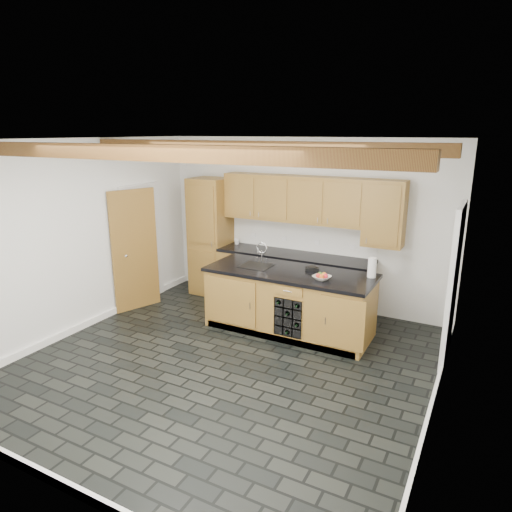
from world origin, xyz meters
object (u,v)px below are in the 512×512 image
Objects in this scene: kitchen_scale at (312,269)px; paper_towel at (372,268)px; fruit_bowl at (322,278)px; island at (289,301)px.

paper_towel is at bearing -17.14° from kitchen_scale.
kitchen_scale is at bearing 128.56° from fruit_bowl.
paper_towel reaches higher than island.
paper_towel is at bearing 14.18° from island.
island is 1.30m from paper_towel.
kitchen_scale reaches higher than fruit_bowl.
paper_towel reaches higher than kitchen_scale.
paper_towel is at bearing 37.21° from fruit_bowl.
island is at bearing 164.37° from fruit_bowl.
island is 8.88× the size of paper_towel.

